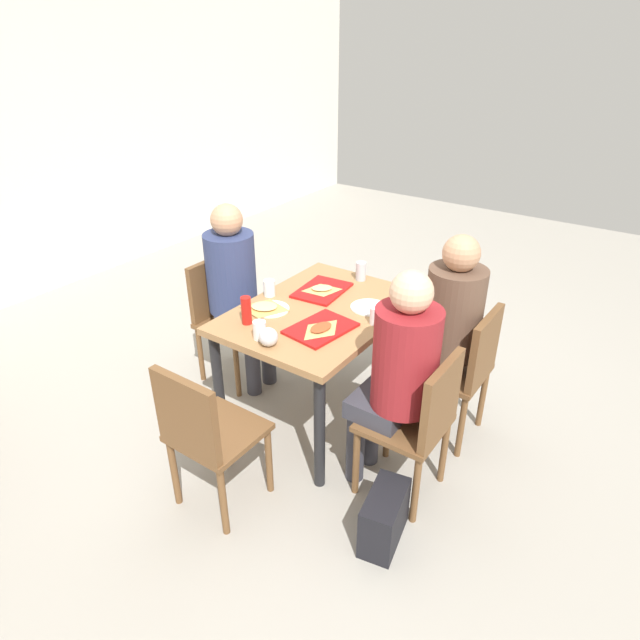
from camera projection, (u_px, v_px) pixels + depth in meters
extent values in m
cube|color=#9E998E|center=(320.00, 412.00, 3.52)|extent=(10.00, 10.00, 0.02)
cube|color=silver|center=(2.00, 137.00, 4.47)|extent=(10.00, 0.10, 2.80)
cube|color=#9E7247|center=(320.00, 312.00, 3.17)|extent=(1.16, 0.84, 0.04)
cylinder|color=black|center=(320.00, 432.00, 2.79)|extent=(0.06, 0.06, 0.71)
cylinder|color=black|center=(410.00, 347.00, 3.54)|extent=(0.06, 0.06, 0.71)
cylinder|color=black|center=(219.00, 386.00, 3.16)|extent=(0.06, 0.06, 0.71)
cylinder|color=black|center=(320.00, 318.00, 3.91)|extent=(0.06, 0.06, 0.71)
cube|color=brown|center=(404.00, 423.00, 2.74)|extent=(0.40, 0.40, 0.03)
cube|color=brown|center=(441.00, 401.00, 2.55)|extent=(0.38, 0.04, 0.40)
cylinder|color=brown|center=(356.00, 462.00, 2.81)|extent=(0.04, 0.04, 0.42)
cylinder|color=brown|center=(388.00, 427.00, 3.06)|extent=(0.04, 0.04, 0.42)
cylinder|color=brown|center=(416.00, 490.00, 2.64)|extent=(0.04, 0.04, 0.42)
cylinder|color=brown|center=(444.00, 451.00, 2.89)|extent=(0.04, 0.04, 0.42)
cube|color=brown|center=(449.00, 371.00, 3.16)|extent=(0.40, 0.40, 0.03)
cube|color=brown|center=(485.00, 348.00, 2.97)|extent=(0.38, 0.04, 0.40)
cylinder|color=brown|center=(407.00, 406.00, 3.23)|extent=(0.04, 0.04, 0.42)
cylinder|color=brown|center=(431.00, 379.00, 3.48)|extent=(0.04, 0.04, 0.42)
cylinder|color=brown|center=(461.00, 427.00, 3.06)|extent=(0.04, 0.04, 0.42)
cylinder|color=brown|center=(483.00, 397.00, 3.30)|extent=(0.04, 0.04, 0.42)
cube|color=brown|center=(233.00, 323.00, 3.68)|extent=(0.40, 0.40, 0.03)
cube|color=brown|center=(211.00, 288.00, 3.67)|extent=(0.38, 0.04, 0.40)
cylinder|color=brown|center=(270.00, 348.00, 3.82)|extent=(0.04, 0.04, 0.42)
cylinder|color=brown|center=(237.00, 370.00, 3.57)|extent=(0.04, 0.04, 0.42)
cylinder|color=brown|center=(234.00, 334.00, 3.99)|extent=(0.04, 0.04, 0.42)
cylinder|color=brown|center=(201.00, 354.00, 3.74)|extent=(0.04, 0.04, 0.42)
cube|color=brown|center=(218.00, 432.00, 2.68)|extent=(0.40, 0.40, 0.03)
cube|color=brown|center=(186.00, 416.00, 2.45)|extent=(0.04, 0.38, 0.40)
cylinder|color=brown|center=(221.00, 436.00, 2.99)|extent=(0.04, 0.04, 0.42)
cylinder|color=brown|center=(269.00, 460.00, 2.82)|extent=(0.04, 0.04, 0.42)
cylinder|color=brown|center=(174.00, 472.00, 2.75)|extent=(0.04, 0.04, 0.42)
cylinder|color=brown|center=(223.00, 501.00, 2.58)|extent=(0.04, 0.04, 0.42)
cylinder|color=#383842|center=(355.00, 445.00, 2.90)|extent=(0.10, 0.10, 0.45)
cylinder|color=#383842|center=(371.00, 430.00, 3.01)|extent=(0.10, 0.10, 0.45)
cube|color=#383842|center=(382.00, 403.00, 2.78)|extent=(0.32, 0.28, 0.10)
cylinder|color=maroon|center=(406.00, 359.00, 2.58)|extent=(0.32, 0.32, 0.52)
sphere|color=#DBAD89|center=(412.00, 292.00, 2.41)|extent=(0.20, 0.20, 0.20)
cylinder|color=#383842|center=(405.00, 393.00, 3.32)|extent=(0.10, 0.10, 0.45)
cylinder|color=#383842|center=(417.00, 381.00, 3.43)|extent=(0.10, 0.10, 0.45)
cube|color=#383842|center=(430.00, 354.00, 3.20)|extent=(0.32, 0.28, 0.10)
cylinder|color=brown|center=(454.00, 313.00, 2.99)|extent=(0.32, 0.32, 0.52)
sphere|color=tan|center=(461.00, 253.00, 2.83)|extent=(0.20, 0.20, 0.20)
cylinder|color=#383842|center=(268.00, 354.00, 3.72)|extent=(0.10, 0.10, 0.45)
cylinder|color=#383842|center=(253.00, 364.00, 3.60)|extent=(0.10, 0.10, 0.45)
cube|color=#383842|center=(247.00, 320.00, 3.58)|extent=(0.32, 0.28, 0.10)
cylinder|color=navy|center=(231.00, 273.00, 3.49)|extent=(0.32, 0.32, 0.52)
sphere|color=tan|center=(227.00, 220.00, 3.32)|extent=(0.20, 0.20, 0.20)
cube|color=#B21414|center=(321.00, 328.00, 2.94)|extent=(0.39, 0.31, 0.02)
cube|color=#B21414|center=(322.00, 290.00, 3.37)|extent=(0.38, 0.29, 0.02)
cylinder|color=white|center=(270.00, 309.00, 3.15)|extent=(0.22, 0.22, 0.01)
cylinder|color=white|center=(369.00, 307.00, 3.17)|extent=(0.22, 0.22, 0.01)
pyramid|color=#DBAD60|center=(321.00, 329.00, 2.91)|extent=(0.21, 0.14, 0.01)
ellipsoid|color=#B74723|center=(321.00, 327.00, 2.90)|extent=(0.15, 0.10, 0.01)
pyramid|color=#DBAD60|center=(322.00, 289.00, 3.35)|extent=(0.22, 0.23, 0.01)
ellipsoid|color=#D8C67F|center=(322.00, 288.00, 3.35)|extent=(0.16, 0.16, 0.01)
pyramid|color=tan|center=(264.00, 308.00, 3.15)|extent=(0.25, 0.27, 0.01)
ellipsoid|color=#D8C67F|center=(264.00, 306.00, 3.14)|extent=(0.18, 0.19, 0.01)
cylinder|color=white|center=(269.00, 288.00, 3.30)|extent=(0.07, 0.07, 0.10)
cylinder|color=white|center=(376.00, 315.00, 2.98)|extent=(0.07, 0.07, 0.10)
cylinder|color=white|center=(260.00, 330.00, 2.84)|extent=(0.07, 0.07, 0.10)
cylinder|color=#B7BCC6|center=(361.00, 271.00, 3.50)|extent=(0.07, 0.07, 0.12)
cylinder|color=red|center=(246.00, 310.00, 2.97)|extent=(0.06, 0.06, 0.16)
sphere|color=silver|center=(268.00, 337.00, 2.77)|extent=(0.10, 0.10, 0.10)
cube|color=black|center=(384.00, 517.00, 2.58)|extent=(0.34, 0.22, 0.28)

